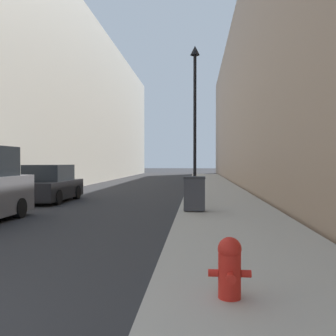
% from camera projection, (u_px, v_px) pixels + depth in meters
% --- Properties ---
extents(sidewalk_right, '(3.39, 60.00, 0.16)m').
position_uv_depth(sidewalk_right, '(217.00, 193.00, 20.48)').
color(sidewalk_right, '#ADA89E').
rests_on(sidewalk_right, ground).
extents(building_left_glass, '(12.00, 60.00, 13.66)m').
position_uv_depth(building_left_glass, '(15.00, 98.00, 29.55)').
color(building_left_glass, beige).
rests_on(building_left_glass, ground).
extents(building_right_stone, '(12.00, 60.00, 13.58)m').
position_uv_depth(building_right_stone, '(317.00, 95.00, 27.73)').
color(building_right_stone, '#9E7F66').
rests_on(building_right_stone, ground).
extents(fire_hydrant, '(0.51, 0.40, 0.74)m').
position_uv_depth(fire_hydrant, '(230.00, 266.00, 4.49)').
color(fire_hydrant, red).
rests_on(fire_hydrant, sidewalk_right).
extents(trash_bin, '(0.71, 0.58, 1.15)m').
position_uv_depth(trash_bin, '(194.00, 193.00, 12.41)').
color(trash_bin, '#3D3D42').
rests_on(trash_bin, sidewalk_right).
extents(lamppost, '(0.41, 0.41, 6.75)m').
position_uv_depth(lamppost, '(195.00, 107.00, 16.49)').
color(lamppost, black).
rests_on(lamppost, sidewalk_right).
extents(parked_sedan_near, '(1.92, 4.16, 1.66)m').
position_uv_depth(parked_sedan_near, '(49.00, 185.00, 16.81)').
color(parked_sedan_near, black).
rests_on(parked_sedan_near, ground).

